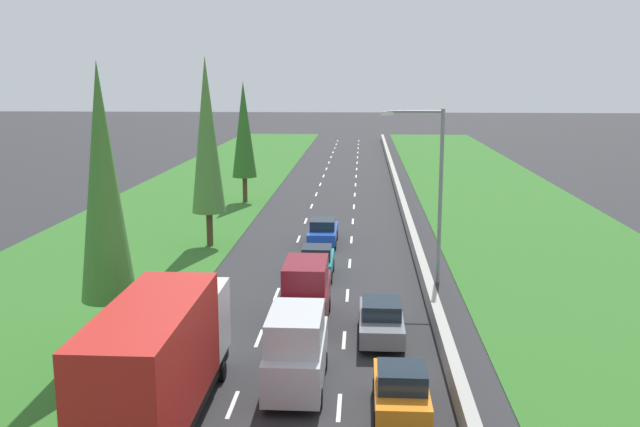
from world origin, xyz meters
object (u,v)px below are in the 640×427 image
Objects in this scene: teal_hatchback_centre_lane at (317,261)px; blue_sedan_centre_lane at (323,232)px; silver_van_centre_lane at (296,349)px; orange_hatchback_right_lane at (401,391)px; poplar_tree_second at (103,184)px; poplar_tree_fourth at (244,130)px; poplar_tree_third at (207,136)px; red_box_truck_left_lane at (161,360)px; grey_sedan_right_lane at (381,319)px; maroon_van_centre_lane at (306,292)px; street_light_mast at (434,183)px.

blue_sedan_centre_lane is at bearing 90.84° from teal_hatchback_centre_lane.
orange_hatchback_right_lane is at bearing -27.73° from silver_van_centre_lane.
poplar_tree_fourth is at bearing 90.53° from poplar_tree_second.
poplar_tree_fourth is (-0.35, 15.71, -0.81)m from poplar_tree_third.
orange_hatchback_right_lane is at bearing 9.38° from red_box_truck_left_lane.
poplar_tree_second reaches higher than poplar_tree_fourth.
poplar_tree_third is at bearing 123.98° from grey_sedan_right_lane.
blue_sedan_centre_lane is 0.44× the size of poplar_tree_fourth.
red_box_truck_left_lane reaches higher than teal_hatchback_centre_lane.
grey_sedan_right_lane is (3.31, -16.44, 0.00)m from blue_sedan_centre_lane.
street_light_mast is (6.02, 6.61, 3.83)m from maroon_van_centre_lane.
maroon_van_centre_lane is 3.65m from grey_sedan_right_lane.
blue_sedan_centre_lane is at bearing 101.39° from grey_sedan_right_lane.
poplar_tree_second is at bearing 122.25° from red_box_truck_left_lane.
orange_hatchback_right_lane is 0.41× the size of red_box_truck_left_lane.
orange_hatchback_right_lane is at bearing -63.86° from poplar_tree_third.
poplar_tree_third reaches higher than grey_sedan_right_lane.
poplar_tree_third is (0.04, 17.64, 0.31)m from poplar_tree_second.
poplar_tree_fourth is 26.66m from street_light_mast.
street_light_mast reaches higher than blue_sedan_centre_lane.
street_light_mast is (6.02, -0.67, 4.40)m from teal_hatchback_centre_lane.
red_box_truck_left_lane is (-3.64, -16.85, 1.35)m from teal_hatchback_centre_lane.
grey_sedan_right_lane is 0.38× the size of poplar_tree_third.
maroon_van_centre_lane is at bearing -62.43° from poplar_tree_third.
grey_sedan_right_lane is at bearing -27.12° from maroon_van_centre_lane.
poplar_tree_second reaches higher than street_light_mast.
grey_sedan_right_lane is 19.64m from poplar_tree_third.
maroon_van_centre_lane is 1.09× the size of grey_sedan_right_lane.
poplar_tree_fourth is at bearing 120.67° from street_light_mast.
grey_sedan_right_lane is at bearing -108.82° from street_light_mast.
poplar_tree_second reaches higher than blue_sedan_centre_lane.
maroon_van_centre_lane is 0.54× the size of street_light_mast.
orange_hatchback_right_lane is at bearing -76.81° from teal_hatchback_centre_lane.
orange_hatchback_right_lane is at bearing -86.04° from grey_sedan_right_lane.
street_light_mast is (13.24, -7.21, -1.73)m from poplar_tree_third.
street_light_mast is (5.84, 13.14, 3.83)m from silver_van_centre_lane.
grey_sedan_right_lane is 9.78m from street_light_mast.
blue_sedan_centre_lane is 9.45m from poplar_tree_third.
poplar_tree_second is 1.10× the size of poplar_tree_fourth.
blue_sedan_centre_lane is 1.00× the size of grey_sedan_right_lane.
maroon_van_centre_lane is 0.41× the size of poplar_tree_third.
teal_hatchback_centre_lane is 0.33× the size of poplar_tree_third.
maroon_van_centre_lane is 9.73m from street_light_mast.
blue_sedan_centre_lane is 0.38× the size of poplar_tree_third.
poplar_tree_third is (-7.22, 6.54, 6.12)m from teal_hatchback_centre_lane.
poplar_tree_fourth is 1.13× the size of street_light_mast.
poplar_tree_second reaches higher than maroon_van_centre_lane.
teal_hatchback_centre_lane is 0.87× the size of blue_sedan_centre_lane.
poplar_tree_fourth is at bearing 108.80° from teal_hatchback_centre_lane.
red_box_truck_left_lane is at bearing -57.75° from poplar_tree_second.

